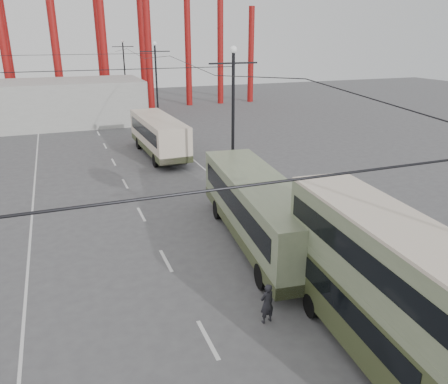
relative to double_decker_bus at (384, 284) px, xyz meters
name	(u,v)px	position (x,y,z in m)	size (l,w,h in m)	color
road_markings	(133,194)	(-4.70, 18.43, -2.72)	(12.52, 120.00, 0.01)	silver
lamp_post_mid	(233,122)	(1.76, 16.73, 1.95)	(3.20, 0.44, 9.32)	black
lamp_post_far	(157,86)	(1.76, 38.73, 1.95)	(3.20, 0.44, 9.32)	black
lamp_post_distant	(125,72)	(1.76, 60.73, 1.95)	(3.20, 0.44, 9.32)	black
fairground_shed	(45,103)	(-9.84, 45.73, -0.23)	(22.00, 10.00, 5.00)	#A8A8A3
double_decker_bus	(384,284)	(0.00, 0.00, 0.00)	(3.06, 9.23, 4.87)	#3C4625
single_decker_green	(259,208)	(-0.03, 8.90, -0.83)	(4.02, 12.11, 3.36)	#6D7B59
single_decker_cream	(159,134)	(-0.76, 27.53, -0.87)	(2.96, 10.67, 3.30)	beige
pedestrian	(267,303)	(-2.50, 2.90, -1.94)	(0.57, 0.38, 1.57)	black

